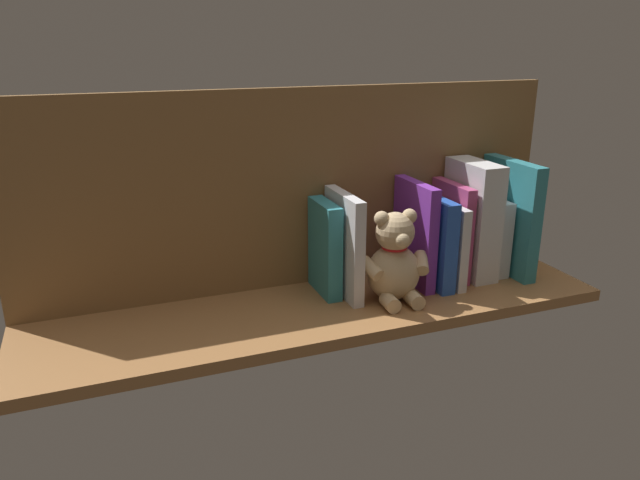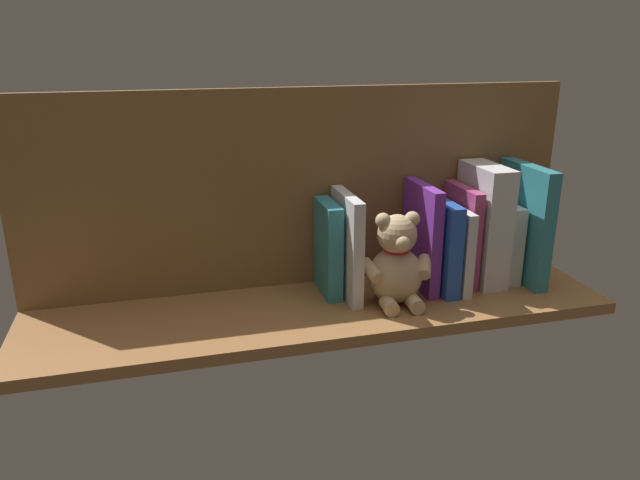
{
  "view_description": "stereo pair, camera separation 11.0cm",
  "coord_description": "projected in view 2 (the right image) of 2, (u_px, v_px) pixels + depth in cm",
  "views": [
    {
      "loc": [
        37.42,
        97.62,
        48.61
      ],
      "look_at": [
        0.0,
        0.0,
        12.92
      ],
      "focal_mm": 33.83,
      "sensor_mm": 36.0,
      "label": 1
    },
    {
      "loc": [
        26.93,
        101.02,
        48.61
      ],
      "look_at": [
        0.0,
        0.0,
        12.92
      ],
      "focal_mm": 33.83,
      "sensor_mm": 36.0,
      "label": 2
    }
  ],
  "objects": [
    {
      "name": "ground_plane",
      "position": [
        320.0,
        309.0,
        1.15
      ],
      "size": [
        109.93,
        28.2,
        2.2
      ],
      "primitive_type": "cube",
      "color": "#9E6B3D"
    },
    {
      "name": "shelf_back_panel",
      "position": [
        305.0,
        189.0,
        1.19
      ],
      "size": [
        109.93,
        1.5,
        39.39
      ],
      "primitive_type": "cube",
      "color": "olive",
      "rests_on": "ground_plane"
    },
    {
      "name": "book_0",
      "position": [
        530.0,
        235.0,
        1.27
      ],
      "size": [
        2.24,
        13.97,
        17.51
      ],
      "primitive_type": "cube",
      "rotation": [
        0.0,
        0.04,
        0.0
      ],
      "color": "yellow",
      "rests_on": "ground_plane"
    },
    {
      "name": "book_1",
      "position": [
        524.0,
        223.0,
        1.23
      ],
      "size": [
        2.9,
        17.12,
        24.14
      ],
      "primitive_type": "cube",
      "color": "teal",
      "rests_on": "ground_plane"
    },
    {
      "name": "book_2",
      "position": [
        501.0,
        240.0,
        1.26
      ],
      "size": [
        3.04,
        13.01,
        16.17
      ],
      "primitive_type": "cube",
      "color": "silver",
      "rests_on": "ground_plane"
    },
    {
      "name": "dictionary_thick_white",
      "position": [
        483.0,
        224.0,
        1.23
      ],
      "size": [
        5.56,
        14.23,
        24.26
      ],
      "primitive_type": "cube",
      "color": "silver",
      "rests_on": "ground_plane"
    },
    {
      "name": "book_3",
      "position": [
        461.0,
        235.0,
        1.23
      ],
      "size": [
        2.2,
        13.3,
        20.03
      ],
      "primitive_type": "cube",
      "color": "#B23F72",
      "rests_on": "ground_plane"
    },
    {
      "name": "book_4",
      "position": [
        451.0,
        245.0,
        1.21
      ],
      "size": [
        1.94,
        16.18,
        16.86
      ],
      "primitive_type": "cube",
      "color": "silver",
      "rests_on": "ground_plane"
    },
    {
      "name": "book_5",
      "position": [
        438.0,
        243.0,
        1.2
      ],
      "size": [
        3.06,
        16.13,
        18.33
      ],
      "primitive_type": "cube",
      "rotation": [
        0.0,
        -0.0,
        0.0
      ],
      "color": "blue",
      "rests_on": "ground_plane"
    },
    {
      "name": "book_6",
      "position": [
        421.0,
        237.0,
        1.2
      ],
      "size": [
        2.22,
        14.62,
        21.2
      ],
      "primitive_type": "cube",
      "color": "purple",
      "rests_on": "ground_plane"
    },
    {
      "name": "teddy_bear",
      "position": [
        396.0,
        264.0,
        1.13
      ],
      "size": [
        14.46,
        11.9,
        17.86
      ],
      "rotation": [
        0.0,
        0.0,
        -0.08
      ],
      "color": "#D1B284",
      "rests_on": "ground_plane"
    },
    {
      "name": "book_7",
      "position": [
        347.0,
        246.0,
        1.16
      ],
      "size": [
        2.18,
        15.05,
        20.4
      ],
      "primitive_type": "cube",
      "color": "silver",
      "rests_on": "ground_plane"
    },
    {
      "name": "book_8",
      "position": [
        328.0,
        248.0,
        1.17
      ],
      "size": [
        2.96,
        11.17,
        18.5
      ],
      "primitive_type": "cube",
      "color": "teal",
      "rests_on": "ground_plane"
    }
  ]
}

